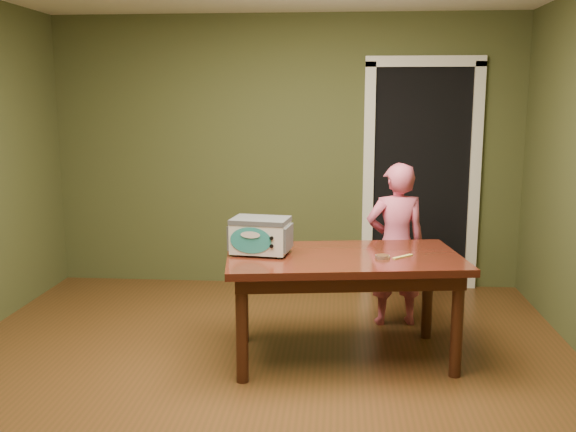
{
  "coord_description": "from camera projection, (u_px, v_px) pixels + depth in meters",
  "views": [
    {
      "loc": [
        0.52,
        -3.67,
        1.8
      ],
      "look_at": [
        0.14,
        1.0,
        0.95
      ],
      "focal_mm": 40.0,
      "sensor_mm": 36.0,
      "label": 1
    }
  ],
  "objects": [
    {
      "name": "floor",
      "position": [
        252.0,
        395.0,
        3.96
      ],
      "size": [
        5.0,
        5.0,
        0.0
      ],
      "primitive_type": "plane",
      "color": "#593319",
      "rests_on": "ground"
    },
    {
      "name": "room_shell",
      "position": [
        249.0,
        117.0,
        3.66
      ],
      "size": [
        4.52,
        5.02,
        2.61
      ],
      "color": "#404625",
      "rests_on": "ground"
    },
    {
      "name": "doorway",
      "position": [
        417.0,
        175.0,
        6.4
      ],
      "size": [
        1.1,
        0.66,
        2.25
      ],
      "color": "black",
      "rests_on": "ground"
    },
    {
      "name": "dining_table",
      "position": [
        343.0,
        269.0,
        4.43
      ],
      "size": [
        1.71,
        1.11,
        0.75
      ],
      "rotation": [
        0.0,
        0.0,
        0.14
      ],
      "color": "#3C180D",
      "rests_on": "floor"
    },
    {
      "name": "toy_oven",
      "position": [
        260.0,
        235.0,
        4.41
      ],
      "size": [
        0.44,
        0.33,
        0.25
      ],
      "rotation": [
        0.0,
        0.0,
        -0.14
      ],
      "color": "#4C4F54",
      "rests_on": "dining_table"
    },
    {
      "name": "baking_pan",
      "position": [
        383.0,
        256.0,
        4.31
      ],
      "size": [
        0.1,
        0.1,
        0.02
      ],
      "color": "silver",
      "rests_on": "dining_table"
    },
    {
      "name": "spatula",
      "position": [
        403.0,
        257.0,
        4.35
      ],
      "size": [
        0.15,
        0.14,
        0.01
      ],
      "primitive_type": "cube",
      "rotation": [
        0.0,
        0.0,
        0.75
      ],
      "color": "#DBCA5F",
      "rests_on": "dining_table"
    },
    {
      "name": "child",
      "position": [
        396.0,
        245.0,
        5.13
      ],
      "size": [
        0.52,
        0.39,
        1.32
      ],
      "primitive_type": "imported",
      "rotation": [
        0.0,
        0.0,
        3.3
      ],
      "color": "#D2567A",
      "rests_on": "floor"
    }
  ]
}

